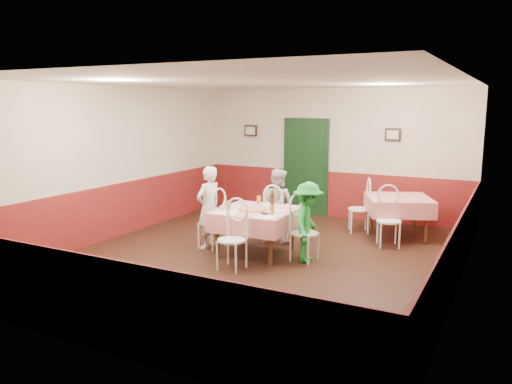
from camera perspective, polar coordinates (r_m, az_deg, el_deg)
The scene contains 39 objects.
floor at distance 8.16m, azimuth 0.30°, elevation -7.56°, with size 7.00×7.00×0.00m, color black.
ceiling at distance 7.79m, azimuth 0.32°, elevation 12.49°, with size 7.00×7.00×0.00m, color white.
back_wall at distance 11.06m, azimuth 8.71°, elevation 4.37°, with size 6.00×0.10×2.80m, color beige.
front_wall at distance 5.05m, azimuth -18.29°, elevation -2.64°, with size 6.00×0.10×2.80m, color beige.
left_wall at distance 9.60m, azimuth -15.83°, elevation 3.27°, with size 0.10×7.00×2.80m, color beige.
right_wall at distance 7.01m, azimuth 22.64°, elevation 0.51°, with size 0.10×7.00×2.80m, color beige.
wainscot_back at distance 11.16m, azimuth 8.57°, elevation -0.23°, with size 6.00×0.03×1.00m, color maroon.
wainscot_front at distance 5.33m, azimuth -17.63°, elevation -12.10°, with size 6.00×0.03×1.00m, color maroon.
wainscot_left at distance 9.73m, azimuth -15.51°, elevation -2.00°, with size 0.03×7.00×1.00m, color maroon.
wainscot_right at distance 7.20m, azimuth 22.04°, elevation -6.55°, with size 0.03×7.00×1.00m, color maroon.
door at distance 11.26m, azimuth 5.70°, elevation 2.75°, with size 0.96×0.06×2.10m, color black.
picture_left at distance 11.78m, azimuth -0.61°, elevation 7.02°, with size 0.32×0.03×0.26m, color black.
picture_right at distance 10.62m, azimuth 15.37°, elevation 6.34°, with size 0.32×0.03×0.26m, color black.
thermostat at distance 11.76m, azimuth -0.17°, elevation 5.31°, with size 0.10×0.03×0.10m, color white.
main_table at distance 8.27m, azimuth 0.00°, elevation -4.61°, with size 1.22×1.22×0.77m, color red.
second_table at distance 9.74m, azimuth 15.92°, elevation -2.76°, with size 1.12×1.12×0.77m, color red.
chair_left at distance 8.64m, azimuth -5.11°, elevation -3.50°, with size 0.42×0.42×0.90m, color white, non-canonical shape.
chair_right at distance 7.94m, azimuth 5.57°, elevation -4.73°, with size 0.42×0.42×0.90m, color white, non-canonical shape.
chair_far at distance 9.01m, azimuth 2.32°, elevation -2.91°, with size 0.42×0.42×0.90m, color white, non-canonical shape.
chair_near at distance 7.52m, azimuth -2.79°, elevation -5.53°, with size 0.42×0.42×0.90m, color white, non-canonical shape.
chair_second_a at distance 9.90m, azimuth 11.69°, elevation -1.94°, with size 0.42×0.42×0.90m, color white, non-canonical shape.
chair_second_b at distance 9.01m, azimuth 14.95°, elevation -3.25°, with size 0.42×0.42×0.90m, color white, non-canonical shape.
pizza at distance 8.13m, azimuth -0.39°, elevation -1.98°, with size 0.42×0.42×0.03m, color #B74723.
plate_left at distance 8.37m, azimuth -2.71°, elevation -1.69°, with size 0.25×0.25×0.01m, color white.
plate_right at distance 8.04m, azimuth 2.71°, elevation -2.17°, with size 0.25×0.25×0.01m, color white.
plate_far at distance 8.57m, azimuth 1.06°, elevation -1.40°, with size 0.25×0.25×0.01m, color white.
glass_a at distance 8.10m, azimuth -3.19°, elevation -1.58°, with size 0.08×0.08×0.16m, color #BF7219.
glass_b at distance 7.79m, azimuth 1.84°, elevation -2.10°, with size 0.08×0.08×0.14m, color #BF7219.
glass_c at distance 8.59m, azimuth 0.33°, elevation -0.94°, with size 0.08×0.08×0.14m, color #BF7219.
beer_bottle at distance 8.50m, azimuth 1.87°, elevation -0.75°, with size 0.06×0.06×0.23m, color #381C0A.
shaker_a at distance 8.02m, azimuth -4.15°, elevation -1.94°, with size 0.04×0.04×0.09m, color silver.
shaker_b at distance 7.91m, azimuth -3.72°, elevation -2.11°, with size 0.04×0.04×0.09m, color silver.
shaker_c at distance 8.10m, azimuth -4.10°, elevation -1.83°, with size 0.04×0.04×0.09m, color #B23319.
menu_left at distance 7.99m, azimuth -3.40°, elevation -2.30°, with size 0.30×0.40×0.00m, color white.
menu_right at distance 7.70m, azimuth 1.40°, elevation -2.75°, with size 0.30×0.40×0.00m, color white.
wallet at distance 7.82m, azimuth 1.01°, elevation -2.48°, with size 0.11×0.09×0.02m, color black.
diner_left at distance 8.61m, azimuth -5.42°, elevation -1.77°, with size 0.52×0.34×1.42m, color gray.
diner_far at distance 9.01m, azimuth 2.46°, elevation -1.51°, with size 0.65×0.50×1.33m, color gray.
diner_right at distance 7.88m, azimuth 5.94°, elevation -3.45°, with size 0.82×0.47×1.27m, color gray.
Camera 1 is at (3.58, -6.91, 2.46)m, focal length 35.00 mm.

